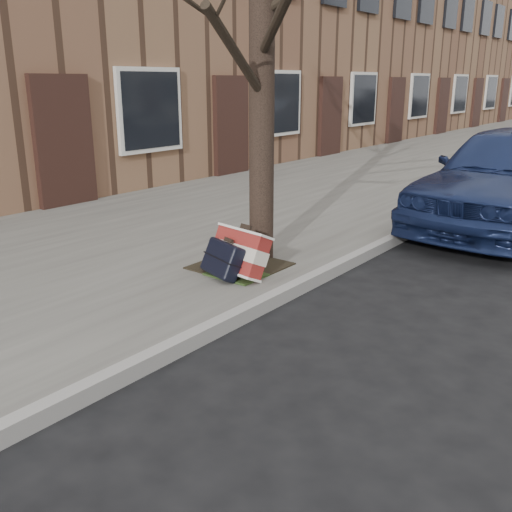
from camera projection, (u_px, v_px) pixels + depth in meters
The scene contains 6 objects.
ground at pixel (353, 380), 3.99m from camera, with size 120.00×120.00×0.00m, color black.
near_sidewalk at pixel (481, 147), 17.47m from camera, with size 5.00×70.00×0.12m, color slate.
house_near at pixel (335, 37), 20.66m from camera, with size 6.80×40.00×7.00m, color brown.
dirt_patch at pixel (240, 266), 6.03m from camera, with size 0.85×0.85×0.01m, color black.
suitcase_red at pixel (239, 252), 5.68m from camera, with size 0.63×0.17×0.45m, color maroon.
suitcase_navy at pixel (223, 259), 5.64m from camera, with size 0.49×0.16×0.35m, color black.
Camera 1 is at (1.63, -3.23, 2.00)m, focal length 40.00 mm.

